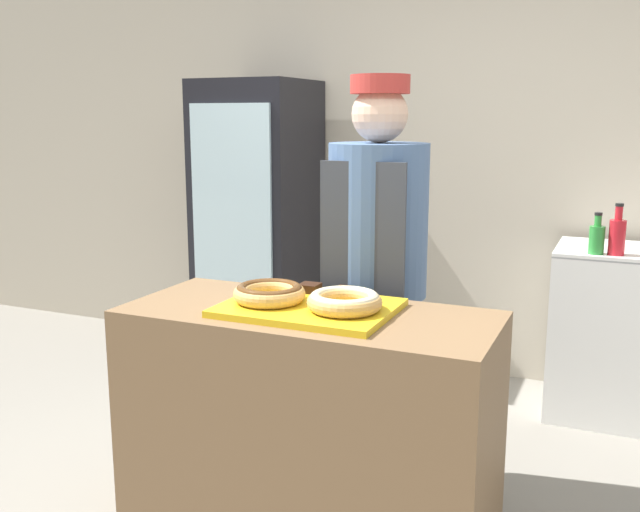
% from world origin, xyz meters
% --- Properties ---
extents(wall_back, '(8.00, 0.06, 2.70)m').
position_xyz_m(wall_back, '(0.00, 2.13, 1.35)').
color(wall_back, '#BCB29E').
rests_on(wall_back, ground_plane).
extents(display_counter, '(1.32, 0.58, 0.91)m').
position_xyz_m(display_counter, '(0.00, 0.00, 0.45)').
color(display_counter, brown).
rests_on(display_counter, ground_plane).
extents(serving_tray, '(0.59, 0.45, 0.02)m').
position_xyz_m(serving_tray, '(0.00, 0.00, 0.92)').
color(serving_tray, yellow).
rests_on(serving_tray, display_counter).
extents(donut_chocolate_glaze, '(0.26, 0.26, 0.06)m').
position_xyz_m(donut_chocolate_glaze, '(-0.14, -0.02, 0.97)').
color(donut_chocolate_glaze, tan).
rests_on(donut_chocolate_glaze, serving_tray).
extents(donut_light_glaze, '(0.26, 0.26, 0.06)m').
position_xyz_m(donut_light_glaze, '(0.14, -0.02, 0.97)').
color(donut_light_glaze, tan).
rests_on(donut_light_glaze, serving_tray).
extents(brownie_back_left, '(0.07, 0.07, 0.03)m').
position_xyz_m(brownie_back_left, '(-0.07, 0.17, 0.95)').
color(brownie_back_left, black).
rests_on(brownie_back_left, serving_tray).
extents(brownie_back_right, '(0.07, 0.07, 0.03)m').
position_xyz_m(brownie_back_right, '(0.07, 0.17, 0.95)').
color(brownie_back_right, black).
rests_on(brownie_back_right, serving_tray).
extents(baker_person, '(0.41, 0.41, 1.75)m').
position_xyz_m(baker_person, '(0.06, 0.56, 0.91)').
color(baker_person, '#4C4C51').
rests_on(baker_person, ground_plane).
extents(beverage_fridge, '(0.64, 0.66, 1.80)m').
position_xyz_m(beverage_fridge, '(-1.15, 1.74, 0.90)').
color(beverage_fridge, black).
rests_on(beverage_fridge, ground_plane).
extents(bottle_green, '(0.08, 0.08, 0.21)m').
position_xyz_m(bottle_green, '(0.87, 1.54, 0.99)').
color(bottle_green, '#2D8C38').
rests_on(bottle_green, chest_freezer).
extents(bottle_red_b, '(0.08, 0.08, 0.26)m').
position_xyz_m(bottle_red_b, '(0.96, 1.55, 1.01)').
color(bottle_red_b, red).
rests_on(bottle_red_b, chest_freezer).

